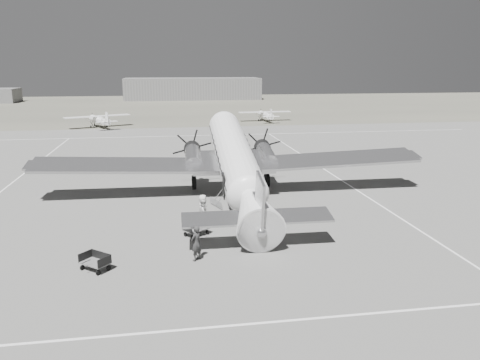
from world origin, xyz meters
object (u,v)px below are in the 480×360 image
hangar_main (192,89)px  light_plane_left (99,121)px  light_plane_right (265,116)px  ground_crew (196,243)px  baggage_cart_far (95,262)px  ramp_agent (204,213)px  baggage_cart_near (196,229)px  dc3_airliner (236,163)px  passenger (203,208)px

hangar_main → light_plane_left: size_ratio=3.73×
light_plane_right → ground_crew: (-17.56, -63.70, -0.07)m
baggage_cart_far → ground_crew: 5.35m
ground_crew → ramp_agent: 5.57m
baggage_cart_near → baggage_cart_far: bearing=-177.9°
hangar_main → light_plane_right: size_ratio=4.12×
dc3_airliner → ground_crew: (-3.87, -11.02, -2.09)m
hangar_main → light_plane_right: hangar_main is taller
baggage_cart_near → passenger: 2.79m
light_plane_right → baggage_cart_far: bearing=-113.1°
dc3_airliner → baggage_cart_far: size_ratio=20.58×
baggage_cart_near → passenger: size_ratio=0.83×
baggage_cart_near → passenger: passenger is taller
hangar_main → passenger: bearing=-93.2°
hangar_main → dc3_airliner: bearing=-91.8°
light_plane_left → baggage_cart_near: bearing=-101.7°
baggage_cart_far → ground_crew: size_ratio=0.79×
hangar_main → ground_crew: 127.35m
hangar_main → baggage_cart_far: bearing=-95.8°
ramp_agent → passenger: 1.03m
light_plane_left → light_plane_right: bearing=-15.8°
hangar_main → ground_crew: bearing=-93.4°
dc3_airliner → ground_crew: bearing=-108.2°
ground_crew → dc3_airliner: bearing=-153.7°
light_plane_right → baggage_cart_far: light_plane_right is taller
light_plane_right → ramp_agent: bearing=-109.5°
light_plane_left → baggage_cart_near: 56.57m
hangar_main → light_plane_left: bearing=-106.5°
ground_crew → light_plane_right: bearing=-149.7°
hangar_main → passenger: 120.78m
baggage_cart_near → ramp_agent: 1.83m
ground_crew → ramp_agent: bearing=-143.4°
hangar_main → ground_crew: hangar_main is taller
dc3_airliner → ramp_agent: 6.63m
ground_crew → ramp_agent: (0.88, 5.50, -0.05)m
light_plane_right → passenger: 59.55m
hangar_main → light_plane_right: 64.21m
light_plane_left → light_plane_right: 30.50m
dc3_airliner → light_plane_left: (-16.44, 47.93, -1.91)m
baggage_cart_far → ramp_agent: (6.18, 5.97, 0.50)m
light_plane_right → baggage_cart_far: (-22.86, -64.17, -0.61)m
light_plane_left → passenger: 54.12m
baggage_cart_near → baggage_cart_far: (-5.56, -4.32, -0.00)m
ground_crew → passenger: ground_crew is taller
hangar_main → baggage_cart_far: size_ratio=26.73×
baggage_cart_near → passenger: bearing=40.7°
baggage_cart_far → passenger: 9.36m
passenger → baggage_cart_near: bearing=165.3°
baggage_cart_far → ramp_agent: ramp_agent is taller
ramp_agent → dc3_airliner: bearing=-6.9°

